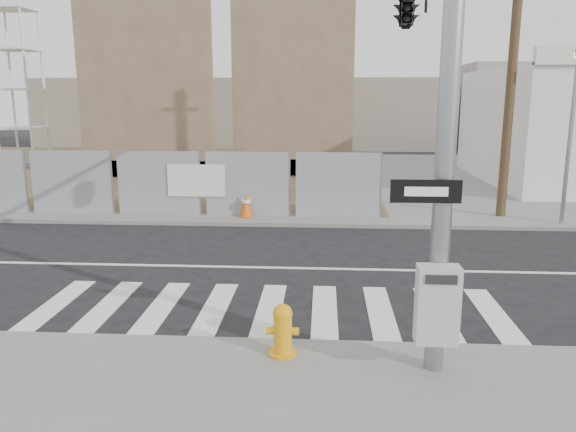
# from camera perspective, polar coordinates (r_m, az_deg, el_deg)

# --- Properties ---
(ground) EXTENTS (100.00, 100.00, 0.00)m
(ground) POSITION_cam_1_polar(r_m,az_deg,el_deg) (12.70, -0.80, -5.30)
(ground) COLOR black
(ground) RESTS_ON ground
(sidewalk_far) EXTENTS (50.00, 20.00, 0.12)m
(sidewalk_far) POSITION_cam_1_polar(r_m,az_deg,el_deg) (26.36, 1.56, 3.98)
(sidewalk_far) COLOR slate
(sidewalk_far) RESTS_ON ground
(signal_pole) EXTENTS (0.96, 5.87, 7.00)m
(signal_pole) POSITION_cam_1_polar(r_m,az_deg,el_deg) (10.20, 12.96, 17.31)
(signal_pole) COLOR gray
(signal_pole) RESTS_ON sidewalk_near
(far_signal_pole) EXTENTS (0.16, 0.20, 5.60)m
(far_signal_pole) POSITION_cam_1_polar(r_m,az_deg,el_deg) (18.11, 27.00, 9.82)
(far_signal_pole) COLOR gray
(far_signal_pole) RESTS_ON sidewalk_far
(concrete_wall_left) EXTENTS (6.00, 1.30, 8.00)m
(concrete_wall_left) POSITION_cam_1_polar(r_m,az_deg,el_deg) (26.39, -14.13, 10.86)
(concrete_wall_left) COLOR brown
(concrete_wall_left) RESTS_ON sidewalk_far
(concrete_wall_right) EXTENTS (5.50, 1.30, 8.00)m
(concrete_wall_right) POSITION_cam_1_polar(r_m,az_deg,el_deg) (26.21, 0.50, 11.21)
(concrete_wall_right) COLOR brown
(concrete_wall_right) RESTS_ON sidewalk_far
(utility_pole_right) EXTENTS (1.60, 0.28, 10.00)m
(utility_pole_right) POSITION_cam_1_polar(r_m,az_deg,el_deg) (18.49, 21.97, 15.63)
(utility_pole_right) COLOR brown
(utility_pole_right) RESTS_ON sidewalk_far
(fire_hydrant) EXTENTS (0.47, 0.41, 0.78)m
(fire_hydrant) POSITION_cam_1_polar(r_m,az_deg,el_deg) (8.24, -0.55, -11.51)
(fire_hydrant) COLOR orange
(fire_hydrant) RESTS_ON sidewalk_near
(traffic_cone_c) EXTENTS (0.40, 0.40, 0.69)m
(traffic_cone_c) POSITION_cam_1_polar(r_m,az_deg,el_deg) (19.18, -18.51, 1.45)
(traffic_cone_c) COLOR orange
(traffic_cone_c) RESTS_ON sidewalk_far
(traffic_cone_d) EXTENTS (0.50, 0.50, 0.77)m
(traffic_cone_d) POSITION_cam_1_polar(r_m,az_deg,el_deg) (17.37, -4.27, 1.11)
(traffic_cone_d) COLOR #E9560C
(traffic_cone_d) RESTS_ON sidewalk_far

